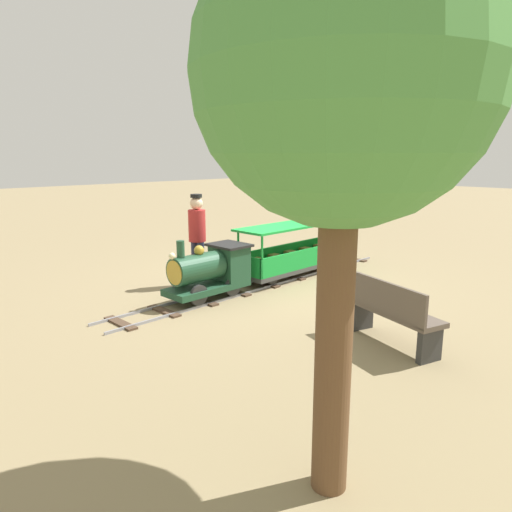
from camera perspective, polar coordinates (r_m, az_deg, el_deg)
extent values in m
plane|color=#8C7A56|center=(8.41, 1.42, -3.36)|extent=(60.00, 60.00, 0.00)
cube|color=gray|center=(8.20, 2.09, -3.64)|extent=(0.03, 6.40, 0.04)
cube|color=gray|center=(8.49, -0.11, -3.07)|extent=(0.03, 6.40, 0.04)
cube|color=#4C3828|center=(10.52, 11.76, -0.35)|extent=(0.68, 0.14, 0.03)
cube|color=#4C3828|center=(9.95, 9.51, -0.99)|extent=(0.68, 0.14, 0.03)
cube|color=#4C3828|center=(9.39, 6.99, -1.70)|extent=(0.68, 0.14, 0.03)
cube|color=#4C3828|center=(8.85, 4.16, -2.50)|extent=(0.68, 0.14, 0.03)
cube|color=#4C3828|center=(8.34, 0.97, -3.39)|extent=(0.68, 0.14, 0.03)
cube|color=#4C3828|center=(7.87, -2.63, -4.37)|extent=(0.68, 0.14, 0.03)
cube|color=#4C3828|center=(7.43, -6.69, -5.46)|extent=(0.68, 0.14, 0.03)
cube|color=#4C3828|center=(7.03, -11.24, -6.65)|extent=(0.68, 0.14, 0.03)
cube|color=#4C3828|center=(6.69, -16.33, -7.92)|extent=(0.68, 0.14, 0.03)
cube|color=#1E472D|center=(7.44, -5.99, -3.84)|extent=(0.56, 1.40, 0.10)
cylinder|color=#1E472D|center=(7.23, -7.27, -1.47)|extent=(0.44, 0.85, 0.44)
cylinder|color=#B7932D|center=(6.99, -10.02, -2.05)|extent=(0.37, 0.02, 0.37)
cylinder|color=#1E472D|center=(6.98, -9.27, 0.87)|extent=(0.12, 0.12, 0.25)
sphere|color=#B7932D|center=(7.20, -7.02, 0.68)|extent=(0.16, 0.16, 0.16)
cube|color=#1E472D|center=(7.66, -3.29, -0.81)|extent=(0.56, 0.45, 0.55)
cube|color=black|center=(7.60, -3.32, 1.35)|extent=(0.64, 0.53, 0.04)
sphere|color=#F2EAB2|center=(6.91, -10.30, -0.01)|extent=(0.10, 0.10, 0.10)
cylinder|color=#2D2D2D|center=(7.07, -7.04, -4.82)|extent=(0.05, 0.32, 0.32)
cylinder|color=#2D2D2D|center=(7.41, -9.17, -4.08)|extent=(0.05, 0.32, 0.32)
cylinder|color=#2D2D2D|center=(7.50, -2.84, -3.73)|extent=(0.05, 0.32, 0.32)
cylinder|color=#2D2D2D|center=(7.82, -5.03, -3.09)|extent=(0.05, 0.32, 0.32)
cube|color=#3F3F3F|center=(8.95, 4.96, -1.25)|extent=(0.64, 2.60, 0.08)
cube|color=green|center=(8.72, 6.51, -0.20)|extent=(0.04, 2.60, 0.35)
cube|color=green|center=(9.10, 3.53, 0.37)|extent=(0.04, 2.60, 0.35)
cube|color=green|center=(7.99, -0.91, -1.28)|extent=(0.64, 0.04, 0.35)
cube|color=green|center=(9.91, 9.74, 1.20)|extent=(0.64, 0.04, 0.35)
cylinder|color=green|center=(7.76, 0.75, -0.16)|extent=(0.04, 0.04, 0.75)
cylinder|color=green|center=(8.17, -2.19, 0.46)|extent=(0.04, 0.04, 0.75)
cylinder|color=green|center=(9.68, 11.09, 2.10)|extent=(0.04, 0.04, 0.75)
cylinder|color=green|center=(10.01, 8.32, 2.53)|extent=(0.04, 0.04, 0.75)
cube|color=green|center=(8.80, 5.06, 3.88)|extent=(0.74, 2.70, 0.04)
cube|color=olive|center=(9.63, 8.50, 0.59)|extent=(0.48, 0.20, 0.24)
cube|color=olive|center=(9.27, 6.81, 0.18)|extent=(0.48, 0.20, 0.24)
cube|color=olive|center=(8.92, 4.98, -0.25)|extent=(0.48, 0.20, 0.24)
cube|color=olive|center=(8.58, 3.01, -0.73)|extent=(0.48, 0.20, 0.24)
cube|color=olive|center=(8.25, 0.88, -1.24)|extent=(0.48, 0.20, 0.24)
cylinder|color=#262626|center=(8.15, 2.05, -2.71)|extent=(0.04, 0.24, 0.24)
cylinder|color=#262626|center=(8.45, -0.16, -2.17)|extent=(0.04, 0.24, 0.24)
cylinder|color=#262626|center=(9.53, 9.50, -0.67)|extent=(0.04, 0.24, 0.24)
cylinder|color=#262626|center=(9.79, 7.39, -0.26)|extent=(0.04, 0.24, 0.24)
cylinder|color=#282D47|center=(8.18, -6.76, -1.01)|extent=(0.12, 0.12, 0.80)
cylinder|color=#282D47|center=(8.31, -7.53, -0.81)|extent=(0.12, 0.12, 0.80)
cylinder|color=#B22828|center=(8.12, -7.27, 3.73)|extent=(0.30, 0.30, 0.55)
sphere|color=beige|center=(8.07, -7.35, 6.44)|extent=(0.22, 0.22, 0.22)
cylinder|color=black|center=(8.06, -7.37, 7.36)|extent=(0.20, 0.20, 0.06)
cube|color=brown|center=(5.89, 16.63, -6.53)|extent=(1.36, 0.78, 0.06)
cube|color=brown|center=(5.71, 15.44, -4.94)|extent=(1.25, 0.43, 0.40)
cube|color=#333333|center=(6.35, 12.93, -6.94)|extent=(0.17, 0.33, 0.42)
cube|color=#333333|center=(5.59, 20.59, -10.11)|extent=(0.17, 0.33, 0.42)
cylinder|color=brown|center=(3.13, 9.53, -10.81)|extent=(0.25, 0.25, 2.10)
sphere|color=#4C8E42|center=(2.92, 10.77, 21.19)|extent=(1.81, 1.81, 1.81)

